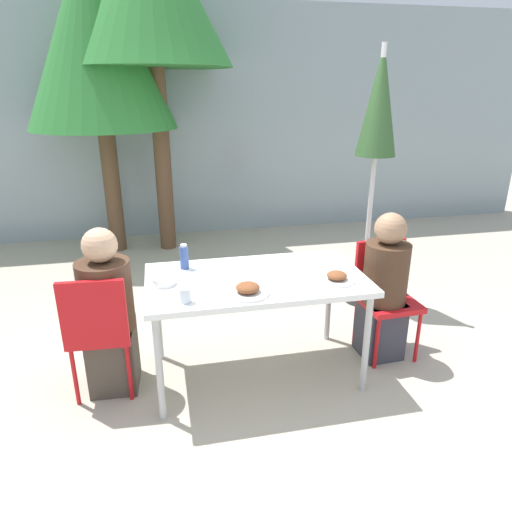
{
  "coord_description": "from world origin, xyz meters",
  "views": [
    {
      "loc": [
        -0.59,
        -2.76,
        1.96
      ],
      "look_at": [
        0.0,
        0.0,
        0.91
      ],
      "focal_mm": 32.0,
      "sensor_mm": 36.0,
      "label": 1
    }
  ],
  "objects_px": {
    "person_right": "(384,290)",
    "chair_right": "(384,289)",
    "tree_behind_right": "(95,34)",
    "closed_umbrella": "(378,116)",
    "drinking_cup": "(185,295)",
    "chair_left": "(99,326)",
    "bottle": "(184,257)",
    "person_left": "(108,316)",
    "salad_bowl": "(164,281)"
  },
  "relations": [
    {
      "from": "person_left",
      "to": "chair_left",
      "type": "bearing_deg",
      "value": -121.98
    },
    {
      "from": "bottle",
      "to": "tree_behind_right",
      "type": "height_order",
      "value": "tree_behind_right"
    },
    {
      "from": "person_left",
      "to": "salad_bowl",
      "type": "relative_size",
      "value": 7.87
    },
    {
      "from": "chair_left",
      "to": "drinking_cup",
      "type": "distance_m",
      "value": 0.68
    },
    {
      "from": "person_left",
      "to": "bottle",
      "type": "bearing_deg",
      "value": 23.98
    },
    {
      "from": "person_right",
      "to": "tree_behind_right",
      "type": "height_order",
      "value": "tree_behind_right"
    },
    {
      "from": "chair_left",
      "to": "chair_right",
      "type": "bearing_deg",
      "value": 7.58
    },
    {
      "from": "tree_behind_right",
      "to": "closed_umbrella",
      "type": "bearing_deg",
      "value": -40.34
    },
    {
      "from": "chair_right",
      "to": "tree_behind_right",
      "type": "height_order",
      "value": "tree_behind_right"
    },
    {
      "from": "chair_right",
      "to": "tree_behind_right",
      "type": "distance_m",
      "value": 4.14
    },
    {
      "from": "bottle",
      "to": "closed_umbrella",
      "type": "bearing_deg",
      "value": 22.43
    },
    {
      "from": "person_left",
      "to": "salad_bowl",
      "type": "xyz_separation_m",
      "value": [
        0.37,
        -0.06,
        0.24
      ]
    },
    {
      "from": "closed_umbrella",
      "to": "person_right",
      "type": "bearing_deg",
      "value": -107.39
    },
    {
      "from": "person_left",
      "to": "tree_behind_right",
      "type": "xyz_separation_m",
      "value": [
        -0.17,
        2.97,
        1.96
      ]
    },
    {
      "from": "closed_umbrella",
      "to": "bottle",
      "type": "distance_m",
      "value": 2.07
    },
    {
      "from": "chair_left",
      "to": "bottle",
      "type": "distance_m",
      "value": 0.72
    },
    {
      "from": "drinking_cup",
      "to": "person_left",
      "type": "bearing_deg",
      "value": 144.96
    },
    {
      "from": "chair_right",
      "to": "bottle",
      "type": "distance_m",
      "value": 1.53
    },
    {
      "from": "chair_right",
      "to": "bottle",
      "type": "height_order",
      "value": "bottle"
    },
    {
      "from": "chair_left",
      "to": "bottle",
      "type": "xyz_separation_m",
      "value": [
        0.58,
        0.27,
        0.33
      ]
    },
    {
      "from": "person_right",
      "to": "tree_behind_right",
      "type": "bearing_deg",
      "value": -57.22
    },
    {
      "from": "person_left",
      "to": "drinking_cup",
      "type": "bearing_deg",
      "value": -31.62
    },
    {
      "from": "closed_umbrella",
      "to": "salad_bowl",
      "type": "relative_size",
      "value": 15.78
    },
    {
      "from": "person_left",
      "to": "chair_right",
      "type": "xyz_separation_m",
      "value": [
        2.01,
        0.07,
        -0.03
      ]
    },
    {
      "from": "person_left",
      "to": "closed_umbrella",
      "type": "height_order",
      "value": "closed_umbrella"
    },
    {
      "from": "person_right",
      "to": "tree_behind_right",
      "type": "distance_m",
      "value": 4.16
    },
    {
      "from": "closed_umbrella",
      "to": "tree_behind_right",
      "type": "height_order",
      "value": "tree_behind_right"
    },
    {
      "from": "chair_right",
      "to": "closed_umbrella",
      "type": "distance_m",
      "value": 1.49
    },
    {
      "from": "person_left",
      "to": "closed_umbrella",
      "type": "distance_m",
      "value": 2.7
    },
    {
      "from": "chair_right",
      "to": "person_right",
      "type": "bearing_deg",
      "value": 58.02
    },
    {
      "from": "person_right",
      "to": "person_left",
      "type": "bearing_deg",
      "value": -3.16
    },
    {
      "from": "closed_umbrella",
      "to": "tree_behind_right",
      "type": "bearing_deg",
      "value": 139.66
    },
    {
      "from": "salad_bowl",
      "to": "tree_behind_right",
      "type": "relative_size",
      "value": 0.04
    },
    {
      "from": "chair_left",
      "to": "person_left",
      "type": "height_order",
      "value": "person_left"
    },
    {
      "from": "closed_umbrella",
      "to": "bottle",
      "type": "bearing_deg",
      "value": -157.57
    },
    {
      "from": "chair_right",
      "to": "bottle",
      "type": "relative_size",
      "value": 4.87
    },
    {
      "from": "salad_bowl",
      "to": "closed_umbrella",
      "type": "bearing_deg",
      "value": 27.2
    },
    {
      "from": "chair_left",
      "to": "person_left",
      "type": "xyz_separation_m",
      "value": [
        0.05,
        0.08,
        0.03
      ]
    },
    {
      "from": "closed_umbrella",
      "to": "chair_left",
      "type": "bearing_deg",
      "value": -156.84
    },
    {
      "from": "salad_bowl",
      "to": "tree_behind_right",
      "type": "bearing_deg",
      "value": 100.25
    },
    {
      "from": "salad_bowl",
      "to": "person_right",
      "type": "bearing_deg",
      "value": 1.68
    },
    {
      "from": "closed_umbrella",
      "to": "person_left",
      "type": "bearing_deg",
      "value": -158.0
    },
    {
      "from": "person_left",
      "to": "chair_right",
      "type": "relative_size",
      "value": 1.31
    },
    {
      "from": "chair_left",
      "to": "person_right",
      "type": "xyz_separation_m",
      "value": [
        2.02,
        0.07,
        0.03
      ]
    },
    {
      "from": "person_right",
      "to": "bottle",
      "type": "relative_size",
      "value": 6.32
    },
    {
      "from": "person_right",
      "to": "salad_bowl",
      "type": "bearing_deg",
      "value": -1.21
    },
    {
      "from": "drinking_cup",
      "to": "salad_bowl",
      "type": "distance_m",
      "value": 0.31
    },
    {
      "from": "salad_bowl",
      "to": "person_left",
      "type": "bearing_deg",
      "value": 171.5
    },
    {
      "from": "person_right",
      "to": "chair_right",
      "type": "bearing_deg",
      "value": -121.98
    },
    {
      "from": "person_right",
      "to": "drinking_cup",
      "type": "height_order",
      "value": "person_right"
    }
  ]
}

